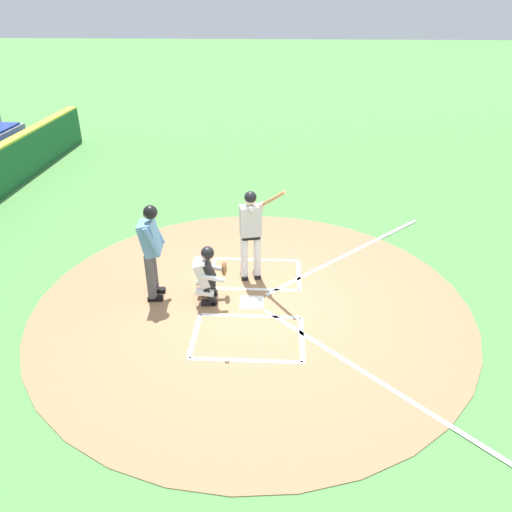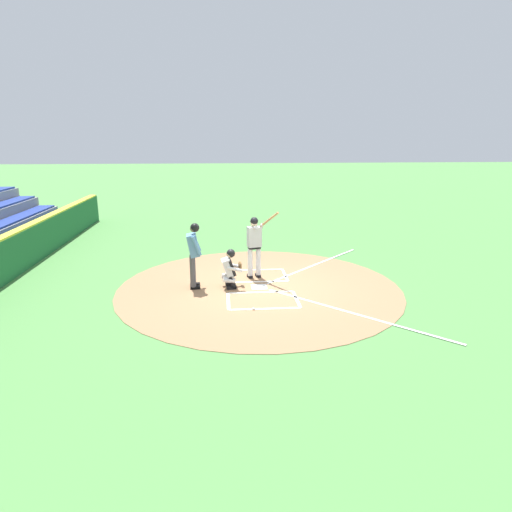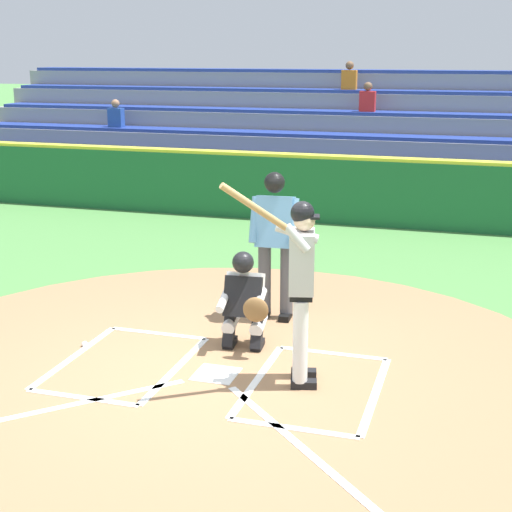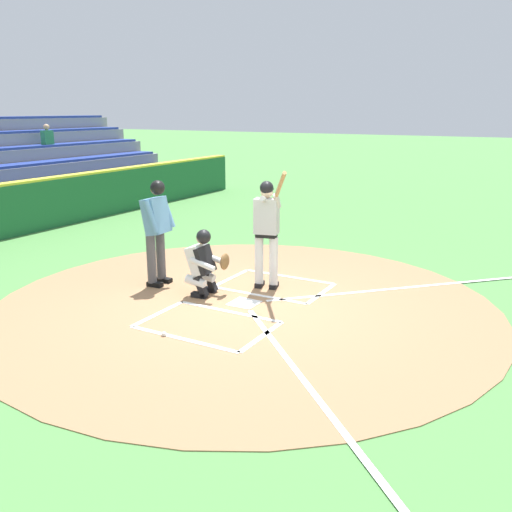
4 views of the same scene
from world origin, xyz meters
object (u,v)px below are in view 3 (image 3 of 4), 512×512
object	(u,v)px
batter	(300,280)
baseball	(85,344)
catcher	(245,298)
plate_umpire	(275,236)

from	to	relation	value
batter	baseball	bearing A→B (deg)	-5.15
catcher	baseball	bearing A→B (deg)	16.65
batter	plate_umpire	distance (m)	1.92
batter	catcher	xyz separation A→B (m)	(0.81, -0.75, -0.51)
catcher	plate_umpire	bearing A→B (deg)	-93.72
batter	baseball	xyz separation A→B (m)	(2.56, -0.23, -1.06)
batter	plate_umpire	xyz separation A→B (m)	(0.75, -1.77, -0.02)
batter	plate_umpire	world-z (taller)	batter
catcher	baseball	world-z (taller)	catcher
batter	catcher	bearing A→B (deg)	-42.70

